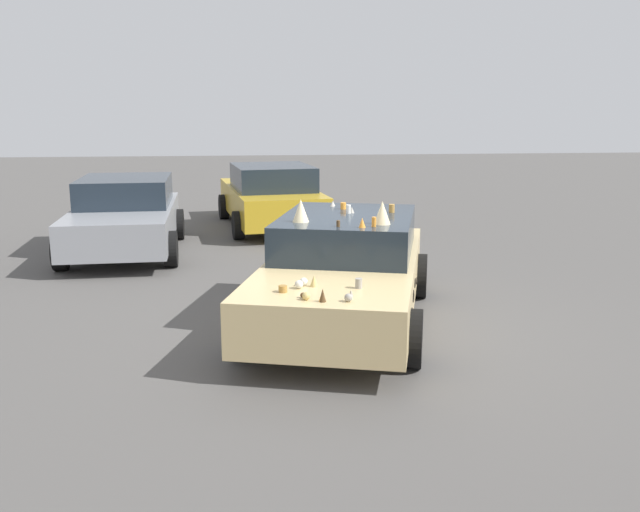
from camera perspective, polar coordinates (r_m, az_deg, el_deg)
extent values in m
plane|color=#514F4C|center=(9.13, 1.88, -5.48)|extent=(60.00, 60.00, 0.00)
cube|color=#D8BC7F|center=(8.97, 1.91, -1.98)|extent=(4.88, 2.99, 0.60)
cube|color=#1E2833|center=(9.23, 2.25, 1.88)|extent=(2.63, 2.23, 0.49)
cylinder|color=black|center=(7.62, 7.54, -6.71)|extent=(0.68, 0.39, 0.65)
cylinder|color=black|center=(7.90, -6.31, -5.98)|extent=(0.68, 0.39, 0.65)
cylinder|color=black|center=(10.33, 8.12, -1.61)|extent=(0.68, 0.39, 0.65)
cylinder|color=black|center=(10.54, -2.15, -1.22)|extent=(0.68, 0.39, 0.65)
ellipsoid|color=black|center=(9.89, -2.80, -0.95)|extent=(0.11, 0.05, 0.14)
ellipsoid|color=black|center=(8.25, 7.67, -3.28)|extent=(0.19, 0.07, 0.15)
ellipsoid|color=black|center=(8.75, -4.45, -2.15)|extent=(0.16, 0.06, 0.14)
ellipsoid|color=black|center=(10.14, 8.05, -0.41)|extent=(0.14, 0.06, 0.12)
ellipsoid|color=black|center=(9.59, -3.16, -0.16)|extent=(0.12, 0.05, 0.15)
ellipsoid|color=black|center=(10.23, -2.36, -0.23)|extent=(0.18, 0.07, 0.15)
ellipsoid|color=black|center=(7.85, 7.54, -4.56)|extent=(0.14, 0.06, 0.10)
ellipsoid|color=black|center=(10.76, -1.78, -0.26)|extent=(0.18, 0.07, 0.11)
ellipsoid|color=black|center=(8.75, 7.79, -2.21)|extent=(0.17, 0.07, 0.12)
ellipsoid|color=black|center=(9.58, 7.92, -2.03)|extent=(0.19, 0.07, 0.09)
cone|color=tan|center=(7.50, -1.84, -2.24)|extent=(0.07, 0.07, 0.07)
cone|color=tan|center=(7.47, -0.50, -2.06)|extent=(0.11, 0.11, 0.12)
cone|color=gray|center=(7.10, 2.56, -3.05)|extent=(0.06, 0.06, 0.07)
sphere|color=tan|center=(6.97, -1.14, -3.30)|extent=(0.08, 0.08, 0.08)
cone|color=#51381E|center=(6.90, 0.22, -3.23)|extent=(0.08, 0.08, 0.14)
cylinder|color=#A87A38|center=(7.27, -3.06, -2.70)|extent=(0.13, 0.13, 0.07)
sphere|color=#51381E|center=(7.06, -1.41, -3.22)|extent=(0.06, 0.06, 0.06)
sphere|color=silver|center=(7.51, -1.35, -2.12)|extent=(0.09, 0.09, 0.09)
cylinder|color=gray|center=(7.42, 3.19, -2.25)|extent=(0.10, 0.10, 0.11)
cone|color=orange|center=(6.91, 0.20, -3.29)|extent=(0.09, 0.09, 0.12)
sphere|color=gray|center=(6.92, 2.35, -3.42)|extent=(0.08, 0.08, 0.08)
sphere|color=silver|center=(7.40, -1.74, -2.34)|extent=(0.09, 0.09, 0.09)
cylinder|color=orange|center=(9.70, 1.92, 4.12)|extent=(0.11, 0.11, 0.09)
cone|color=gray|center=(9.95, 1.02, 4.25)|extent=(0.09, 0.09, 0.06)
cylinder|color=silver|center=(9.32, 2.34, 3.86)|extent=(0.09, 0.09, 0.12)
cone|color=gray|center=(10.04, 1.05, 4.35)|extent=(0.10, 0.10, 0.07)
cone|color=gray|center=(8.59, 5.47, 3.00)|extent=(0.06, 0.06, 0.09)
cone|color=gray|center=(9.37, 2.62, 3.81)|extent=(0.09, 0.09, 0.09)
cylinder|color=#51381E|center=(8.30, 1.50, 2.67)|extent=(0.05, 0.05, 0.08)
cylinder|color=#A87A38|center=(9.45, 5.89, 3.90)|extent=(0.10, 0.10, 0.11)
cone|color=orange|center=(8.26, 3.48, 2.74)|extent=(0.09, 0.09, 0.12)
cylinder|color=orange|center=(8.32, 4.44, 2.80)|extent=(0.07, 0.07, 0.12)
cone|color=beige|center=(8.50, 5.12, 3.56)|extent=(0.21, 0.21, 0.28)
cone|color=beige|center=(8.64, -1.59, 3.74)|extent=(0.21, 0.21, 0.28)
cube|color=gold|center=(16.13, -4.08, 4.47)|extent=(4.67, 2.41, 0.66)
cube|color=#1E2833|center=(15.75, -3.91, 6.46)|extent=(2.27, 1.94, 0.53)
cylinder|color=black|center=(17.41, -7.88, 4.03)|extent=(0.63, 0.30, 0.60)
cylinder|color=black|center=(17.69, -1.87, 4.27)|extent=(0.63, 0.30, 0.60)
cylinder|color=black|center=(14.69, -6.71, 2.52)|extent=(0.63, 0.30, 0.60)
cylinder|color=black|center=(15.03, 0.34, 2.82)|extent=(0.63, 0.30, 0.60)
cube|color=gray|center=(13.70, -15.70, 2.61)|extent=(4.21, 1.98, 0.62)
cube|color=#1E2833|center=(13.98, -15.66, 5.16)|extent=(2.08, 1.74, 0.52)
cylinder|color=black|center=(12.40, -12.12, 0.57)|extent=(0.64, 0.25, 0.64)
cylinder|color=black|center=(12.66, -20.48, 0.29)|extent=(0.64, 0.25, 0.64)
cylinder|color=black|center=(14.92, -11.53, 2.57)|extent=(0.64, 0.25, 0.64)
cylinder|color=black|center=(15.14, -18.53, 2.31)|extent=(0.64, 0.25, 0.64)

